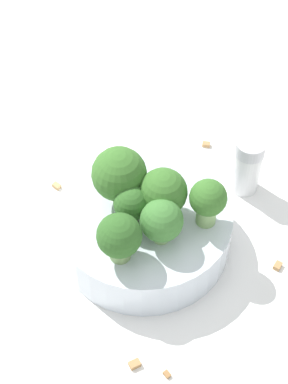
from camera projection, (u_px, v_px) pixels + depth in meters
ground_plane at (144, 242)px, 0.66m from camera, size 3.00×3.00×0.00m
bowl at (144, 228)px, 0.64m from camera, size 0.17×0.17×0.05m
broccoli_floret_0 at (119, 175)px, 0.61m from camera, size 0.05×0.05×0.06m
broccoli_floret_1 at (123, 239)px, 0.57m from camera, size 0.04×0.04×0.05m
broccoli_floret_2 at (208, 200)px, 0.59m from camera, size 0.04×0.04×0.05m
broccoli_floret_3 at (131, 204)px, 0.60m from camera, size 0.03×0.03×0.04m
broccoli_floret_4 at (163, 193)px, 0.60m from camera, size 0.05×0.05×0.06m
broccoli_floret_5 at (162, 221)px, 0.58m from camera, size 0.04×0.04×0.05m
pepper_shaker at (247, 166)px, 0.68m from camera, size 0.03×0.03×0.07m
almond_crumb_0 at (206, 143)px, 0.74m from camera, size 0.01×0.01×0.01m
almond_crumb_1 at (167, 373)px, 0.56m from camera, size 0.01×0.01×0.01m
almond_crumb_2 at (278, 264)px, 0.63m from camera, size 0.01×0.01×0.01m
almond_crumb_3 at (135, 363)px, 0.57m from camera, size 0.01×0.01×0.01m
almond_crumb_4 at (56, 185)px, 0.70m from camera, size 0.01×0.01×0.01m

